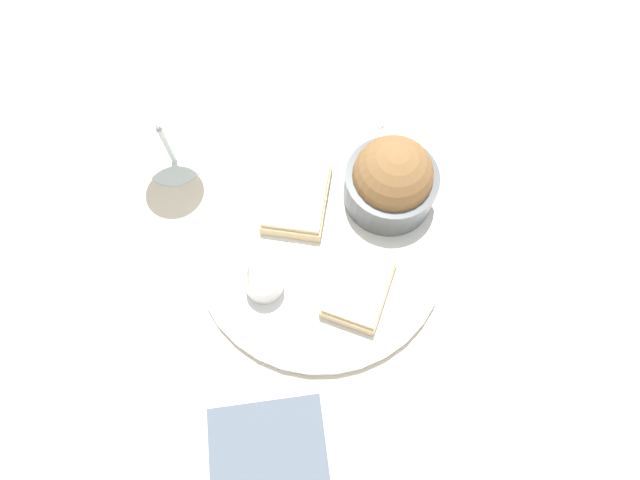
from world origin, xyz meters
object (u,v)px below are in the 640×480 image
(wine_glass, at_px, (151,114))
(napkin, at_px, (269,465))
(sauce_ramekin, at_px, (263,280))
(cheese_toast_far, at_px, (359,286))
(salad_bowl, at_px, (391,180))
(fork, at_px, (350,80))
(cheese_toast_near, at_px, (297,196))

(wine_glass, bearing_deg, napkin, 37.05)
(sauce_ramekin, xyz_separation_m, cheese_toast_far, (-0.03, 0.10, -0.01))
(salad_bowl, bearing_deg, fork, -151.28)
(salad_bowl, distance_m, fork, 0.20)
(salad_bowl, distance_m, sauce_ramekin, 0.19)
(salad_bowl, distance_m, wine_glass, 0.29)
(sauce_ramekin, bearing_deg, salad_bowl, 144.59)
(cheese_toast_far, xyz_separation_m, wine_glass, (-0.11, -0.28, 0.07))
(napkin, bearing_deg, fork, -174.51)
(fork, bearing_deg, wine_glass, -44.11)
(cheese_toast_far, bearing_deg, wine_glass, -111.16)
(wine_glass, height_order, napkin, wine_glass)
(wine_glass, bearing_deg, salad_bowl, 94.26)
(cheese_toast_near, distance_m, cheese_toast_far, 0.14)
(cheese_toast_far, bearing_deg, cheese_toast_near, -131.27)
(wine_glass, xyz_separation_m, napkin, (0.31, 0.23, -0.10))
(sauce_ramekin, bearing_deg, cheese_toast_far, 103.70)
(cheese_toast_far, distance_m, fork, 0.31)
(sauce_ramekin, height_order, fork, sauce_ramekin)
(salad_bowl, height_order, fork, salad_bowl)
(cheese_toast_far, relative_size, wine_glass, 0.66)
(napkin, bearing_deg, cheese_toast_near, -168.37)
(salad_bowl, xyz_separation_m, cheese_toast_far, (0.13, -0.00, -0.03))
(cheese_toast_near, xyz_separation_m, napkin, (0.29, 0.06, -0.02))
(sauce_ramekin, height_order, wine_glass, wine_glass)
(sauce_ramekin, relative_size, napkin, 0.27)
(cheese_toast_far, height_order, napkin, cheese_toast_far)
(cheese_toast_near, bearing_deg, cheese_toast_far, 48.73)
(cheese_toast_near, relative_size, wine_glass, 0.76)
(wine_glass, relative_size, napkin, 0.88)
(cheese_toast_near, bearing_deg, sauce_ramekin, -1.52)
(wine_glass, distance_m, napkin, 0.40)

